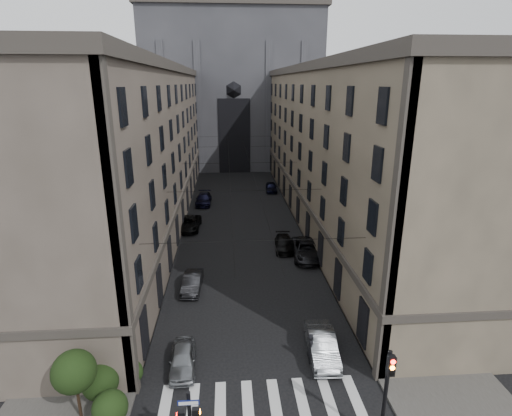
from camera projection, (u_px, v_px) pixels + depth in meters
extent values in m
cube|color=#383533|center=(158.00, 220.00, 50.78)|extent=(7.00, 80.00, 0.15)
cube|color=#383533|center=(320.00, 216.00, 52.27)|extent=(7.00, 80.00, 0.15)
cube|color=beige|center=(261.00, 401.00, 22.06)|extent=(11.00, 3.20, 0.01)
cube|color=#4B423A|center=(127.00, 151.00, 47.88)|extent=(13.00, 60.00, 18.00)
cube|color=#38332D|center=(119.00, 68.00, 45.05)|extent=(13.60, 60.60, 0.90)
cube|color=#38332D|center=(131.00, 189.00, 49.32)|extent=(13.40, 60.30, 0.50)
cube|color=brown|center=(347.00, 148.00, 49.80)|extent=(13.00, 60.00, 18.00)
cube|color=#38332D|center=(353.00, 68.00, 46.98)|extent=(13.60, 60.60, 0.90)
cube|color=#38332D|center=(345.00, 185.00, 51.25)|extent=(13.40, 60.30, 0.50)
cube|color=#2D2D33|center=(233.00, 92.00, 84.13)|extent=(34.00, 22.00, 30.00)
cube|color=#38332D|center=(231.00, 11.00, 79.47)|extent=(35.00, 23.00, 1.20)
cube|color=black|center=(234.00, 136.00, 76.03)|extent=(6.00, 0.30, 14.00)
cube|color=orange|center=(196.00, 412.00, 17.63)|extent=(0.34, 0.24, 0.38)
cube|color=#FF0C07|center=(181.00, 415.00, 17.74)|extent=(0.34, 0.24, 0.38)
cube|color=navy|center=(188.00, 403.00, 17.29)|extent=(0.95, 0.05, 0.24)
cylinder|color=black|center=(385.00, 398.00, 18.83)|extent=(0.20, 0.20, 5.20)
cube|color=black|center=(391.00, 366.00, 18.02)|extent=(0.34, 0.30, 1.00)
cylinder|color=#FF0C07|center=(393.00, 362.00, 17.77)|extent=(0.22, 0.05, 0.22)
cylinder|color=orange|center=(392.00, 368.00, 17.86)|extent=(0.22, 0.05, 0.22)
cylinder|color=black|center=(392.00, 374.00, 17.96)|extent=(0.22, 0.05, 0.22)
sphere|color=black|center=(110.00, 408.00, 20.24)|extent=(1.80, 1.80, 1.80)
sphere|color=black|center=(100.00, 382.00, 21.85)|extent=(2.00, 2.00, 2.00)
sphere|color=black|center=(131.00, 372.00, 22.99)|extent=(1.40, 1.40, 1.40)
cylinder|color=black|center=(78.00, 397.00, 20.50)|extent=(0.16, 0.16, 2.40)
sphere|color=black|center=(74.00, 372.00, 20.02)|extent=(2.20, 2.20, 2.20)
cylinder|color=black|center=(255.00, 241.00, 24.56)|extent=(14.00, 0.03, 0.03)
cylinder|color=black|center=(245.00, 191.00, 35.98)|extent=(14.00, 0.03, 0.03)
cylinder|color=black|center=(240.00, 163.00, 48.34)|extent=(14.00, 0.03, 0.03)
cylinder|color=black|center=(237.00, 147.00, 60.71)|extent=(14.00, 0.03, 0.03)
cylinder|color=black|center=(235.00, 136.00, 72.12)|extent=(14.00, 0.03, 0.03)
cylinder|color=black|center=(229.00, 165.00, 49.32)|extent=(0.03, 60.00, 0.03)
cylinder|color=black|center=(250.00, 164.00, 49.51)|extent=(0.03, 60.00, 0.03)
imported|color=slate|center=(183.00, 359.00, 24.39)|extent=(1.74, 3.99, 1.34)
imported|color=black|center=(192.00, 282.00, 33.66)|extent=(1.70, 4.29, 1.39)
imported|color=black|center=(190.00, 223.00, 47.68)|extent=(2.67, 5.33, 1.45)
imported|color=black|center=(204.00, 199.00, 57.46)|extent=(2.24, 5.27, 1.51)
imported|color=slate|center=(322.00, 345.00, 25.45)|extent=(1.98, 4.96, 1.60)
imported|color=black|center=(307.00, 250.00, 39.94)|extent=(3.14, 6.12, 1.65)
imported|color=black|center=(284.00, 244.00, 41.85)|extent=(2.16, 4.60, 1.30)
imported|color=black|center=(271.00, 187.00, 64.25)|extent=(1.99, 4.42, 1.47)
imported|color=black|center=(311.00, 348.00, 24.86)|extent=(0.54, 0.77, 1.99)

